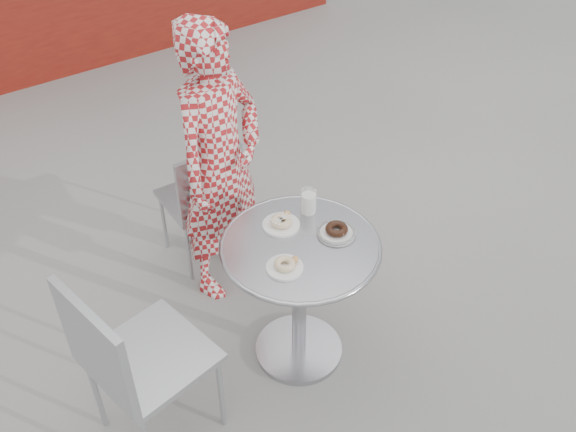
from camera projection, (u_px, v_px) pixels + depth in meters
ground at (300, 344)px, 3.31m from camera, size 60.00×60.00×0.00m
bistro_table at (300, 273)px, 2.93m from camera, size 0.72×0.72×0.73m
chair_far at (202, 221)px, 3.69m from camera, size 0.40×0.40×0.81m
chair_left at (154, 387)px, 2.76m from camera, size 0.52×0.52×0.95m
seated_person at (220, 165)px, 3.21m from camera, size 0.65×0.54×1.54m
plate_far at (281, 222)px, 2.90m from camera, size 0.17×0.17×0.05m
plate_near at (285, 265)px, 2.69m from camera, size 0.16×0.16×0.04m
plate_checker at (336, 231)px, 2.86m from camera, size 0.18×0.18×0.05m
milk_cup at (309, 202)px, 2.96m from camera, size 0.08×0.08×0.12m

